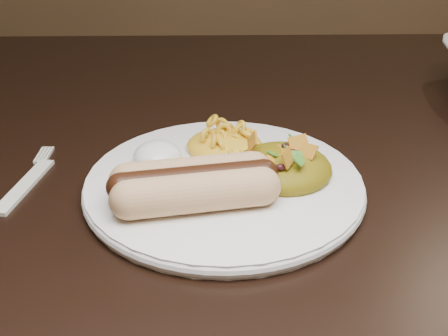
{
  "coord_description": "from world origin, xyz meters",
  "views": [
    {
      "loc": [
        -0.09,
        -0.55,
        1.01
      ],
      "look_at": [
        -0.08,
        -0.12,
        0.77
      ],
      "focal_mm": 42.0,
      "sensor_mm": 36.0,
      "label": 1
    }
  ],
  "objects": [
    {
      "name": "table",
      "position": [
        0.0,
        0.0,
        0.66
      ],
      "size": [
        1.6,
        0.9,
        0.75
      ],
      "color": "black",
      "rests_on": "floor"
    },
    {
      "name": "plate",
      "position": [
        -0.08,
        -0.12,
        0.76
      ],
      "size": [
        0.32,
        0.32,
        0.01
      ],
      "primitive_type": "cylinder",
      "rotation": [
        0.0,
        0.0,
        -0.24
      ],
      "color": "white",
      "rests_on": "table"
    },
    {
      "name": "hotdog",
      "position": [
        -0.1,
        -0.16,
        0.78
      ],
      "size": [
        0.13,
        0.08,
        0.03
      ],
      "rotation": [
        0.0,
        0.0,
        0.17
      ],
      "color": "#F3C083",
      "rests_on": "plate"
    },
    {
      "name": "mac_and_cheese",
      "position": [
        -0.08,
        -0.06,
        0.78
      ],
      "size": [
        0.1,
        0.1,
        0.03
      ],
      "primitive_type": "ellipsoid",
      "rotation": [
        0.0,
        0.0,
        -0.42
      ],
      "color": "yellow",
      "rests_on": "plate"
    },
    {
      "name": "sour_cream",
      "position": [
        -0.14,
        -0.09,
        0.78
      ],
      "size": [
        0.05,
        0.05,
        0.03
      ],
      "primitive_type": "ellipsoid",
      "rotation": [
        0.0,
        0.0,
        -0.15
      ],
      "color": "white",
      "rests_on": "plate"
    },
    {
      "name": "taco_salad",
      "position": [
        -0.02,
        -0.11,
        0.78
      ],
      "size": [
        0.09,
        0.09,
        0.04
      ],
      "rotation": [
        0.0,
        0.0,
        0.28
      ],
      "color": "#9C5A0B",
      "rests_on": "plate"
    },
    {
      "name": "fork",
      "position": [
        -0.27,
        -0.11,
        0.75
      ],
      "size": [
        0.04,
        0.14,
        0.0
      ],
      "primitive_type": "cube",
      "rotation": [
        0.0,
        0.0,
        -0.17
      ],
      "color": "silver",
      "rests_on": "table"
    }
  ]
}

